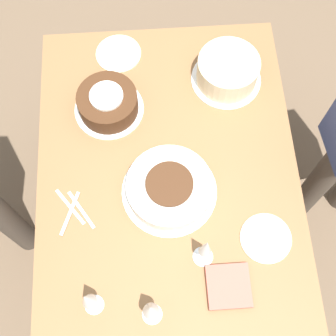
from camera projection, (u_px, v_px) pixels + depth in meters
ground_plane at (168, 227)px, 2.46m from camera, size 12.00×12.00×0.00m
dining_table at (168, 184)px, 1.86m from camera, size 1.34×0.98×0.77m
cake_center_white at (170, 188)px, 1.69m from camera, size 0.35×0.35×0.09m
cake_front_chocolate at (108, 103)px, 1.81m from camera, size 0.27×0.27×0.11m
cake_back_decorated at (228, 71)px, 1.85m from camera, size 0.28×0.28×0.12m
wine_glass_near at (206, 248)px, 1.50m from camera, size 0.07×0.07×0.22m
wine_glass_far at (151, 310)px, 1.42m from camera, size 0.07×0.07×0.22m
wine_glass_extra at (88, 300)px, 1.43m from camera, size 0.07×0.07×0.22m
dessert_plate_left at (118, 54)px, 1.95m from camera, size 0.19×0.19×0.01m
dessert_plate_right at (266, 238)px, 1.65m from camera, size 0.18×0.18×0.01m
fork_pile at (74, 210)px, 1.69m from camera, size 0.18×0.15×0.01m
napkin_stack at (229, 286)px, 1.58m from camera, size 0.15×0.15×0.02m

